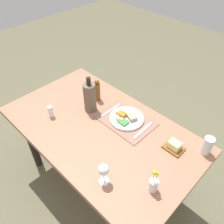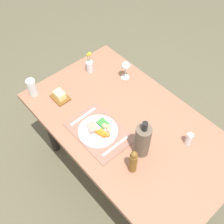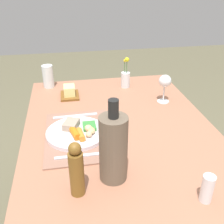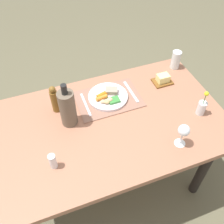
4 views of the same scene
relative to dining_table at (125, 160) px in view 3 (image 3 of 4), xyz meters
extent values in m
cube|color=#A26A4F|center=(0.00, 0.00, 0.08)|extent=(1.46, 0.85, 0.04)
cylinder|color=black|center=(-0.61, -0.31, -0.29)|extent=(0.07, 0.07, 0.70)
cylinder|color=black|center=(-0.61, 0.31, -0.29)|extent=(0.07, 0.07, 0.70)
cube|color=#926755|center=(-0.08, -0.19, 0.10)|extent=(0.41, 0.29, 0.01)
cylinder|color=silver|center=(-0.08, -0.20, 0.11)|extent=(0.26, 0.26, 0.02)
cube|color=tan|center=(-0.12, -0.22, 0.13)|extent=(0.09, 0.08, 0.03)
cylinder|color=orange|center=(-0.05, -0.20, 0.13)|extent=(0.08, 0.05, 0.03)
cylinder|color=orange|center=(-0.04, -0.18, 0.13)|extent=(0.08, 0.04, 0.03)
ellipsoid|color=#DCAF85|center=(-0.08, -0.14, 0.13)|extent=(0.04, 0.03, 0.03)
ellipsoid|color=tan|center=(-0.06, -0.13, 0.13)|extent=(0.04, 0.03, 0.03)
ellipsoid|color=tan|center=(-0.03, -0.15, 0.13)|extent=(0.03, 0.03, 0.02)
cube|color=#39873A|center=(-0.10, -0.14, 0.13)|extent=(0.07, 0.06, 0.01)
cube|color=silver|center=(-0.25, -0.19, 0.10)|extent=(0.02, 0.21, 0.00)
cube|color=silver|center=(0.07, -0.19, 0.10)|extent=(0.02, 0.21, 0.00)
cube|color=brown|center=(-0.49, -0.21, 0.10)|extent=(0.13, 0.10, 0.01)
cube|color=#F0E78E|center=(-0.49, -0.21, 0.13)|extent=(0.08, 0.06, 0.05)
cylinder|color=white|center=(-0.34, 0.28, 0.10)|extent=(0.06, 0.06, 0.00)
cylinder|color=white|center=(-0.34, 0.28, 0.14)|extent=(0.01, 0.01, 0.09)
sphere|color=white|center=(-0.34, 0.28, 0.21)|extent=(0.07, 0.07, 0.07)
cylinder|color=silver|center=(-0.57, 0.13, 0.14)|extent=(0.05, 0.05, 0.09)
cylinder|color=#3F7233|center=(-0.57, 0.13, 0.18)|extent=(0.00, 0.00, 0.17)
sphere|color=yellow|center=(-0.57, 0.13, 0.27)|extent=(0.03, 0.03, 0.03)
cylinder|color=#3F7233|center=(-0.58, 0.12, 0.18)|extent=(0.00, 0.00, 0.16)
sphere|color=yellow|center=(-0.58, 0.12, 0.26)|extent=(0.02, 0.02, 0.02)
cylinder|color=silver|center=(-0.65, -0.33, 0.16)|extent=(0.06, 0.06, 0.13)
cylinder|color=#A6D8C0|center=(-0.65, -0.33, 0.13)|extent=(0.06, 0.06, 0.07)
cylinder|color=brown|center=(0.20, -0.09, 0.21)|extent=(0.09, 0.09, 0.24)
cylinder|color=black|center=(0.20, -0.09, 0.36)|extent=(0.03, 0.03, 0.06)
cylinder|color=white|center=(0.35, 0.18, 0.14)|extent=(0.04, 0.04, 0.10)
cylinder|color=brown|center=(0.25, -0.21, 0.17)|extent=(0.05, 0.05, 0.16)
sphere|color=brown|center=(0.25, -0.21, 0.27)|extent=(0.04, 0.04, 0.04)
camera|label=1|loc=(-0.89, 0.77, 1.31)|focal=37.16mm
camera|label=2|loc=(0.73, -0.79, 1.58)|focal=44.10mm
camera|label=3|loc=(0.90, -0.21, 0.74)|focal=43.27mm
camera|label=4|loc=(0.31, 0.93, 1.28)|focal=41.21mm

